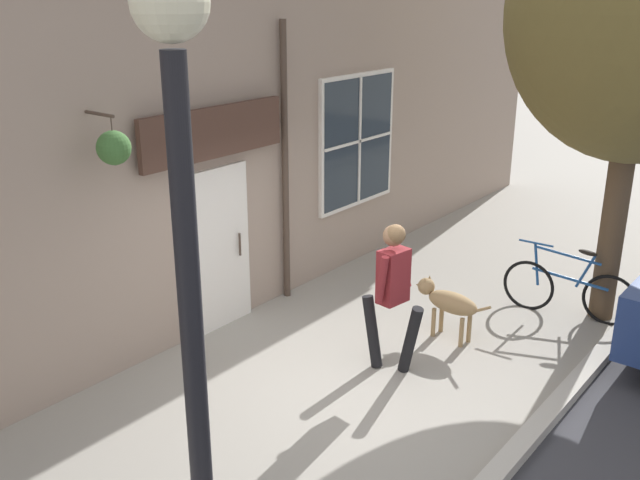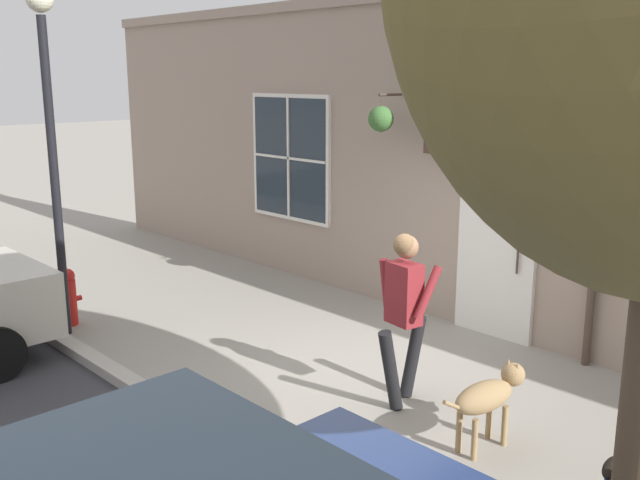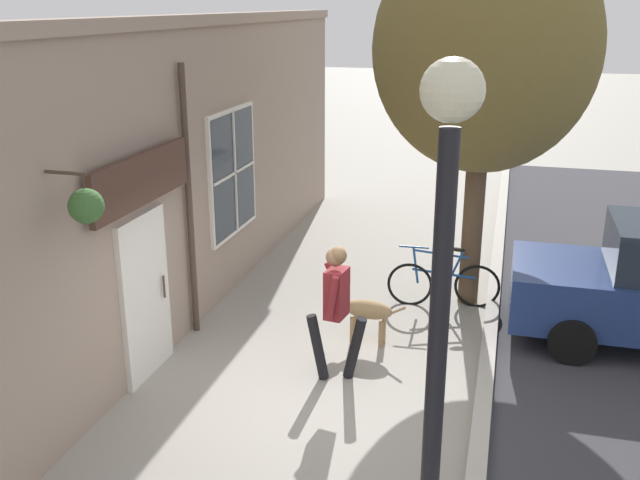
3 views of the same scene
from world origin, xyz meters
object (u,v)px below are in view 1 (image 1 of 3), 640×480
at_px(dog_on_leash, 448,301).
at_px(street_lamp, 190,298).
at_px(pedestrian_walking, 393,283).
at_px(leaning_bicycle, 568,289).

distance_m(dog_on_leash, street_lamp, 6.02).
bearing_deg(street_lamp, pedestrian_walking, 110.65).
height_order(pedestrian_walking, street_lamp, street_lamp).
bearing_deg(dog_on_leash, pedestrian_walking, -96.48).
xyz_separation_m(dog_on_leash, street_lamp, (1.48, -5.34, 2.35)).
bearing_deg(pedestrian_walking, dog_on_leash, 83.52).
relative_size(dog_on_leash, street_lamp, 0.26).
relative_size(pedestrian_walking, leaning_bicycle, 1.02).
distance_m(dog_on_leash, leaning_bicycle, 1.82).
distance_m(pedestrian_walking, street_lamp, 4.87).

